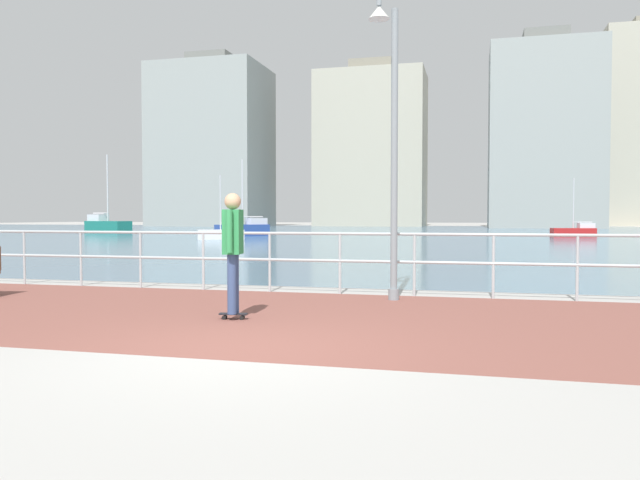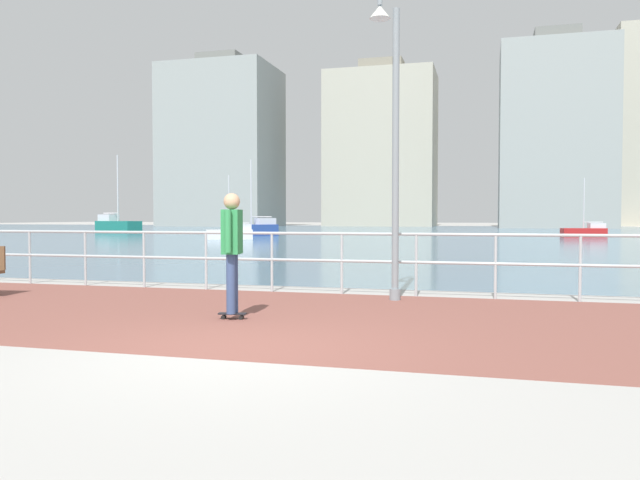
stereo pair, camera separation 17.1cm
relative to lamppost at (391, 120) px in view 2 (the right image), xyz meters
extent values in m
plane|color=#ADAAA5|center=(-1.04, 35.65, -3.13)|extent=(220.00, 220.00, 0.00)
cube|color=brown|center=(-1.04, -2.06, -3.12)|extent=(28.00, 5.61, 0.01)
cube|color=slate|center=(-1.04, 45.75, -3.13)|extent=(180.00, 88.00, 0.00)
cylinder|color=#B2BCC1|center=(-8.04, 0.75, -2.56)|extent=(0.05, 0.05, 1.14)
cylinder|color=#B2BCC1|center=(-6.64, 0.75, -2.56)|extent=(0.05, 0.05, 1.14)
cylinder|color=#B2BCC1|center=(-5.24, 0.75, -2.56)|extent=(0.05, 0.05, 1.14)
cylinder|color=#B2BCC1|center=(-3.84, 0.75, -2.56)|extent=(0.05, 0.05, 1.14)
cylinder|color=#B2BCC1|center=(-2.44, 0.75, -2.56)|extent=(0.05, 0.05, 1.14)
cylinder|color=#B2BCC1|center=(-1.04, 0.75, -2.56)|extent=(0.05, 0.05, 1.14)
cylinder|color=#B2BCC1|center=(0.36, 0.75, -2.56)|extent=(0.05, 0.05, 1.14)
cylinder|color=#B2BCC1|center=(1.76, 0.75, -2.56)|extent=(0.05, 0.05, 1.14)
cylinder|color=#B2BCC1|center=(3.16, 0.75, -2.56)|extent=(0.05, 0.05, 1.14)
cylinder|color=#B2BCC1|center=(-1.04, 0.75, -1.98)|extent=(25.20, 0.06, 0.06)
cylinder|color=#B2BCC1|center=(-1.04, 0.75, -2.50)|extent=(25.20, 0.06, 0.06)
cylinder|color=gray|center=(0.06, 0.15, -3.03)|extent=(0.19, 0.19, 0.20)
cylinder|color=gray|center=(0.06, 0.15, -0.60)|extent=(0.12, 0.12, 5.06)
cylinder|color=gray|center=(-0.14, -0.36, 1.93)|extent=(0.11, 0.11, 0.17)
cone|color=silver|center=(-0.14, -0.36, 1.73)|extent=(0.36, 0.36, 0.22)
cylinder|color=black|center=(-2.02, -2.54, -3.10)|extent=(0.06, 0.04, 0.06)
cylinder|color=black|center=(-2.03, -2.46, -3.10)|extent=(0.06, 0.04, 0.06)
cylinder|color=black|center=(-1.76, -2.50, -3.10)|extent=(0.06, 0.04, 0.06)
cylinder|color=black|center=(-1.78, -2.42, -3.10)|extent=(0.06, 0.04, 0.06)
cube|color=black|center=(-1.90, -2.48, -3.05)|extent=(0.41, 0.17, 0.02)
cylinder|color=#384C7A|center=(-1.88, -2.56, -2.61)|extent=(0.15, 0.15, 0.85)
cylinder|color=#384C7A|center=(-1.91, -2.40, -2.61)|extent=(0.15, 0.15, 0.85)
cube|color=#2D8C4C|center=(-1.90, -2.48, -1.88)|extent=(0.29, 0.38, 0.63)
cylinder|color=#2D8C4C|center=(-1.86, -2.71, -1.86)|extent=(0.10, 0.10, 0.60)
cylinder|color=#2D8C4C|center=(-1.93, -2.25, -1.86)|extent=(0.10, 0.10, 0.60)
sphere|color=tan|center=(-1.90, -2.48, -1.44)|extent=(0.23, 0.23, 0.23)
cube|color=white|center=(-14.49, 26.48, -2.81)|extent=(3.02, 2.26, 0.63)
cube|color=silver|center=(-13.72, 26.92, -2.32)|extent=(1.24, 1.08, 0.35)
cylinder|color=silver|center=(-14.49, 26.48, -0.73)|extent=(0.07, 0.07, 3.52)
cylinder|color=silver|center=(-13.93, 26.80, -2.07)|extent=(1.19, 0.71, 0.06)
cube|color=#284799|center=(-15.55, 33.09, -2.69)|extent=(3.49, 4.04, 0.88)
cube|color=silver|center=(-14.80, 34.07, -2.00)|extent=(1.60, 1.72, 0.49)
cylinder|color=silver|center=(-15.55, 33.09, 0.20)|extent=(0.10, 0.10, 4.89)
cylinder|color=silver|center=(-15.00, 33.81, -1.66)|extent=(1.18, 1.52, 0.08)
cube|color=#B21E1E|center=(8.31, 37.09, -2.80)|extent=(3.15, 1.52, 0.65)
cube|color=silver|center=(9.20, 37.27, -2.30)|extent=(1.20, 0.86, 0.36)
cylinder|color=silver|center=(8.31, 37.09, -0.68)|extent=(0.07, 0.07, 3.60)
cylinder|color=silver|center=(8.97, 37.22, -2.05)|extent=(1.35, 0.33, 0.06)
cube|color=#197266|center=(-30.79, 38.98, -2.59)|extent=(5.24, 3.38, 1.08)
cube|color=silver|center=(-32.18, 39.56, -1.75)|extent=(2.09, 1.70, 0.60)
cylinder|color=silver|center=(-30.79, 38.98, 0.94)|extent=(0.12, 0.12, 5.99)
cylinder|color=silver|center=(-31.81, 39.41, -1.33)|extent=(2.13, 0.96, 0.10)
cube|color=#939993|center=(-38.43, 79.20, 9.16)|extent=(16.62, 13.10, 24.57)
cube|color=slate|center=(-38.43, 79.20, 22.44)|extent=(6.65, 5.24, 2.00)
cube|color=#B2AD99|center=(-14.42, 85.81, 8.77)|extent=(16.65, 10.59, 23.79)
cube|color=gray|center=(-14.42, 85.81, 21.66)|extent=(6.66, 4.24, 2.00)
cube|color=#939993|center=(10.16, 75.80, 8.74)|extent=(14.06, 10.51, 23.74)
cube|color=slate|center=(10.16, 75.80, 21.61)|extent=(5.62, 4.20, 2.00)
camera|label=1|loc=(1.44, -10.70, -1.66)|focal=34.81mm
camera|label=2|loc=(1.60, -10.65, -1.66)|focal=34.81mm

